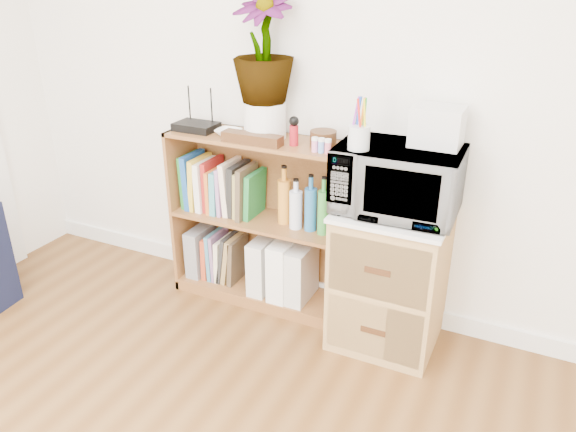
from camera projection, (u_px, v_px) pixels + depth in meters
The scene contains 21 objects.
skirting_board at pixel (328, 291), 3.20m from camera, with size 4.00×0.02×0.10m, color white.
bookshelf at pixel (261, 222), 3.05m from camera, with size 1.00×0.30×0.95m, color brown.
wicker_unit at pixel (389, 279), 2.74m from camera, with size 0.50×0.45×0.70m, color #9E7542.
microwave at pixel (397, 180), 2.52m from camera, with size 0.55×0.37×0.31m, color white.
pen_cup at pixel (359, 138), 2.41m from camera, with size 0.09×0.09×0.10m, color silver.
small_appliance at pixel (437, 126), 2.45m from camera, with size 0.22×0.18×0.17m, color silver.
router at pixel (196, 126), 2.97m from camera, with size 0.22×0.15×0.04m, color black.
white_bowl at pixel (228, 132), 2.88m from camera, with size 0.13×0.13×0.03m, color white.
plant_pot at pixel (265, 120), 2.82m from camera, with size 0.21×0.21×0.18m, color white.
potted_plant at pixel (264, 46), 2.67m from camera, with size 0.30×0.30×0.53m, color #286529.
trinket_box at pixel (252, 138), 2.75m from camera, with size 0.31×0.08×0.05m, color #3A1E0F.
kokeshi_doll at pixel (294, 135), 2.71m from camera, with size 0.04×0.04×0.10m, color maroon.
wooden_bowl at pixel (323, 139), 2.71m from camera, with size 0.13×0.13×0.08m, color #38230F.
paint_jars at pixel (321, 147), 2.62m from camera, with size 0.12×0.04×0.06m, color pink.
file_box at pixel (201, 250), 3.32m from camera, with size 0.08×0.23×0.28m, color gray.
magazine_holder_left at pixel (264, 264), 3.14m from camera, with size 0.10×0.25×0.31m, color silver.
magazine_holder_mid at pixel (285, 267), 3.08m from camera, with size 0.10×0.26×0.33m, color white.
magazine_holder_right at pixel (302, 273), 3.04m from camera, with size 0.10×0.25×0.31m, color silver.
cookbooks at pixel (220, 187), 3.08m from camera, with size 0.44×0.20×0.31m.
liquor_bottles at pixel (303, 201), 2.88m from camera, with size 0.30×0.07×0.31m.
lower_books at pixel (224, 256), 3.26m from camera, with size 0.22×0.19×0.29m.
Camera 1 is at (0.98, -0.33, 1.77)m, focal length 35.00 mm.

